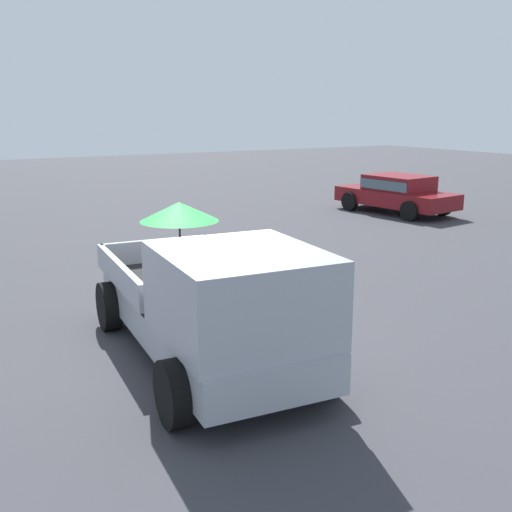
{
  "coord_description": "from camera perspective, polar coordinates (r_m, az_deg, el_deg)",
  "views": [
    {
      "loc": [
        7.61,
        -3.53,
        3.54
      ],
      "look_at": [
        -1.13,
        1.57,
        1.1
      ],
      "focal_mm": 42.62,
      "sensor_mm": 36.0,
      "label": 1
    }
  ],
  "objects": [
    {
      "name": "ground_plane",
      "position": [
        9.1,
        -5.04,
        -9.38
      ],
      "size": [
        80.0,
        80.0,
        0.0
      ],
      "primitive_type": "plane",
      "color": "#38383D"
    },
    {
      "name": "pickup_truck_main",
      "position": [
        8.34,
        -4.08,
        -4.46
      ],
      "size": [
        5.2,
        2.61,
        2.24
      ],
      "rotation": [
        0.0,
        0.0,
        -0.09
      ],
      "color": "black",
      "rests_on": "ground"
    },
    {
      "name": "parked_sedan_near",
      "position": [
        21.88,
        13.08,
        5.87
      ],
      "size": [
        4.48,
        2.37,
        1.33
      ],
      "rotation": [
        0.0,
        0.0,
        3.26
      ],
      "color": "black",
      "rests_on": "ground"
    }
  ]
}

